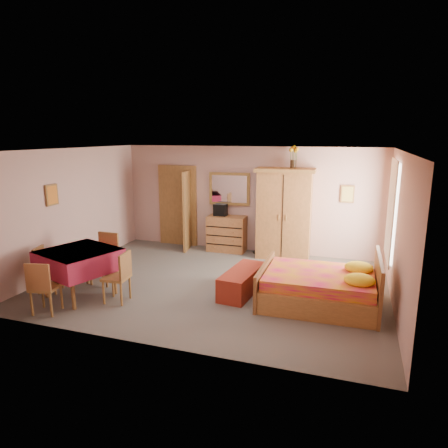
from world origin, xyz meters
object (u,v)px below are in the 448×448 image
(chest_of_drawers, at_px, (227,234))
(bench, at_px, (242,281))
(floor_lamp, at_px, (259,212))
(chair_north, at_px, (103,259))
(sunflower_vase, at_px, (294,157))
(chair_west, at_px, (49,269))
(stereo, at_px, (221,210))
(bed, at_px, (319,278))
(chair_east, at_px, (116,277))
(chair_south, at_px, (46,287))
(wardrobe, at_px, (284,214))
(wall_mirror, at_px, (229,189))
(dining_table, at_px, (80,273))

(chest_of_drawers, distance_m, bench, 2.75)
(chest_of_drawers, relative_size, floor_lamp, 0.46)
(chair_north, bearing_deg, sunflower_vase, -136.72)
(floor_lamp, distance_m, chair_west, 4.83)
(stereo, relative_size, floor_lamp, 0.15)
(bed, relative_size, chair_north, 2.02)
(chest_of_drawers, height_order, chair_east, chair_east)
(chest_of_drawers, height_order, chair_south, chair_south)
(bench, bearing_deg, floor_lamp, 97.29)
(chest_of_drawers, distance_m, chair_east, 3.68)
(stereo, height_order, chair_south, stereo)
(chest_of_drawers, xyz_separation_m, sunflower_vase, (1.60, 0.03, 1.93))
(wardrobe, xyz_separation_m, chair_south, (-3.15, -4.25, -0.61))
(chest_of_drawers, height_order, stereo, stereo)
(chest_of_drawers, height_order, bed, bed)
(chest_of_drawers, height_order, wall_mirror, wall_mirror)
(bench, bearing_deg, chair_west, -162.54)
(stereo, distance_m, chair_south, 4.66)
(chair_north, bearing_deg, chair_east, 137.80)
(chair_north, height_order, chair_east, chair_north)
(chest_of_drawers, distance_m, floor_lamp, 0.98)
(bed, height_order, bench, bed)
(bench, relative_size, chair_south, 1.46)
(chair_east, bearing_deg, wardrobe, -38.74)
(stereo, distance_m, chair_west, 4.23)
(wardrobe, relative_size, chair_east, 2.36)
(chair_south, height_order, chair_west, chair_south)
(chair_south, bearing_deg, chair_west, 116.38)
(wall_mirror, relative_size, dining_table, 0.88)
(bench, bearing_deg, stereo, 117.06)
(wardrobe, relative_size, dining_table, 1.81)
(chair_north, bearing_deg, bed, -174.54)
(bed, relative_size, bench, 1.52)
(floor_lamp, height_order, chair_west, floor_lamp)
(stereo, distance_m, wardrobe, 1.62)
(floor_lamp, bearing_deg, bed, -57.11)
(chest_of_drawers, bearing_deg, wardrobe, -4.13)
(floor_lamp, xyz_separation_m, bed, (1.72, -2.66, -0.56))
(wardrobe, bearing_deg, chair_east, -126.24)
(bench, bearing_deg, sunflower_vase, 79.27)
(stereo, height_order, sunflower_vase, sunflower_vase)
(dining_table, bearing_deg, sunflower_vase, 48.08)
(stereo, xyz_separation_m, dining_table, (-1.46, -3.59, -0.61))
(floor_lamp, bearing_deg, chair_south, -119.36)
(sunflower_vase, distance_m, chair_east, 4.77)
(wardrobe, xyz_separation_m, bed, (1.06, -2.48, -0.60))
(chest_of_drawers, xyz_separation_m, bench, (1.12, -2.50, -0.23))
(chair_north, height_order, chair_west, chair_north)
(chair_west, bearing_deg, dining_table, 74.77)
(sunflower_vase, xyz_separation_m, chair_west, (-3.90, -3.60, -1.95))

